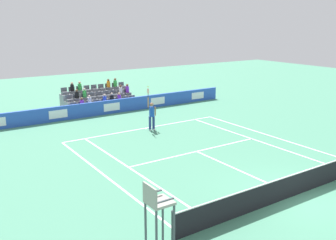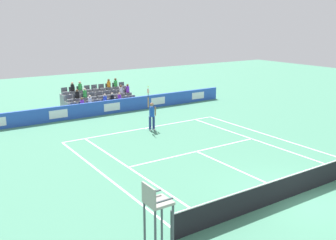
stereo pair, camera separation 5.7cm
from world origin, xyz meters
name	(u,v)px [view 1 (the left image)]	position (x,y,z in m)	size (l,w,h in m)	color
ground_plane	(295,195)	(0.00, 0.00, 0.00)	(80.00, 80.00, 0.00)	#47896B
line_baseline	(145,128)	(0.00, -11.89, 0.00)	(10.97, 0.10, 0.01)	white
line_service	(197,151)	(0.00, -6.40, 0.00)	(8.23, 0.10, 0.01)	white
line_centre_service	(239,170)	(0.00, -3.20, 0.00)	(0.10, 6.40, 0.01)	white
line_singles_sideline_left	(133,170)	(4.12, -5.95, 0.00)	(0.10, 11.89, 0.01)	white
line_singles_sideline_right	(257,141)	(-4.12, -5.95, 0.00)	(0.10, 11.89, 0.01)	white
line_doubles_sideline_left	(106,177)	(5.49, -5.95, 0.00)	(0.10, 11.89, 0.01)	white
line_doubles_sideline_right	(273,137)	(-5.49, -5.95, 0.00)	(0.10, 11.89, 0.01)	white
line_centre_mark	(146,129)	(0.00, -11.79, 0.00)	(0.10, 0.20, 0.01)	white
sponsor_barrier	(111,107)	(0.00, -16.86, 0.51)	(20.39, 0.22, 1.02)	blue
tennis_net	(296,184)	(0.00, 0.00, 0.49)	(11.97, 0.10, 1.07)	#33383D
tennis_player	(152,115)	(-0.17, -11.30, 0.99)	(0.51, 0.41, 2.85)	navy
umpire_chair	(157,210)	(6.76, 0.42, 1.52)	(0.70, 0.70, 2.34)	#474C54
stadium_stand	(99,101)	(0.00, -19.17, 0.56)	(5.58, 2.85, 2.16)	gray
loose_tennis_ball	(257,188)	(0.79, -1.29, 0.03)	(0.07, 0.07, 0.07)	#D1E533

